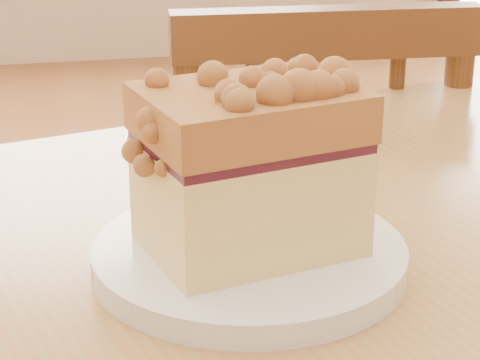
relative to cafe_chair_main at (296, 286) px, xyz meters
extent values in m
cube|color=olive|center=(-0.12, -0.57, 0.30)|extent=(1.27, 1.00, 0.04)
cube|color=#5C2F19|center=(0.00, 0.04, -0.02)|extent=(0.41, 0.41, 0.04)
cylinder|color=#5C2F19|center=(0.17, 0.18, -0.24)|extent=(0.03, 0.03, 0.39)
cylinder|color=#5C2F19|center=(0.15, -0.15, 0.19)|extent=(0.03, 0.03, 0.42)
cylinder|color=#5C2F19|center=(-0.16, -0.13, 0.19)|extent=(0.03, 0.03, 0.42)
cube|color=#5C2F19|center=(-0.01, -0.14, 0.38)|extent=(0.35, 0.06, 0.05)
cylinder|color=#5C2F19|center=(0.07, -0.14, 0.18)|extent=(0.02, 0.02, 0.37)
cylinder|color=#5C2F19|center=(-0.01, -0.14, 0.18)|extent=(0.02, 0.02, 0.37)
cylinder|color=#5C2F19|center=(-0.09, -0.13, 0.18)|extent=(0.02, 0.02, 0.37)
cylinder|color=white|center=(-0.19, -0.55, 0.33)|extent=(0.21, 0.21, 0.02)
cylinder|color=white|center=(-0.19, -0.55, 0.32)|extent=(0.15, 0.15, 0.01)
cube|color=#F3C989|center=(-0.19, -0.55, 0.37)|extent=(0.15, 0.13, 0.07)
cube|color=#401223|center=(-0.19, -0.55, 0.41)|extent=(0.15, 0.13, 0.01)
cube|color=#A87334|center=(-0.19, -0.55, 0.43)|extent=(0.16, 0.13, 0.03)
sphere|color=#A87334|center=(-0.18, -0.52, 0.45)|extent=(0.02, 0.02, 0.02)
sphere|color=#A87334|center=(-0.17, -0.55, 0.45)|extent=(0.01, 0.01, 0.01)
sphere|color=#A87334|center=(-0.15, -0.58, 0.45)|extent=(0.03, 0.03, 0.03)
sphere|color=#A87334|center=(-0.18, -0.52, 0.45)|extent=(0.02, 0.02, 0.02)
sphere|color=#A87334|center=(-0.16, -0.53, 0.45)|extent=(0.02, 0.02, 0.02)
sphere|color=#A87334|center=(-0.17, -0.56, 0.45)|extent=(0.01, 0.01, 0.01)
sphere|color=#A87334|center=(-0.16, -0.52, 0.45)|extent=(0.02, 0.02, 0.02)
sphere|color=#A87334|center=(-0.19, -0.54, 0.45)|extent=(0.02, 0.02, 0.02)
sphere|color=#A87334|center=(-0.22, -0.59, 0.45)|extent=(0.02, 0.02, 0.02)
sphere|color=#A87334|center=(-0.15, -0.52, 0.45)|extent=(0.01, 0.01, 0.01)
sphere|color=#A87334|center=(-0.23, -0.55, 0.45)|extent=(0.02, 0.02, 0.02)
sphere|color=#A87334|center=(-0.24, -0.56, 0.45)|extent=(0.02, 0.02, 0.02)
sphere|color=#A87334|center=(-0.23, -0.55, 0.45)|extent=(0.02, 0.02, 0.02)
sphere|color=#A87334|center=(-0.13, -0.55, 0.45)|extent=(0.01, 0.01, 0.01)
sphere|color=#A87334|center=(-0.20, -0.57, 0.45)|extent=(0.02, 0.02, 0.02)
sphere|color=#A87334|center=(-0.15, -0.51, 0.45)|extent=(0.02, 0.02, 0.02)
sphere|color=#A87334|center=(-0.25, -0.58, 0.40)|extent=(0.01, 0.01, 0.01)
sphere|color=#A87334|center=(-0.25, -0.60, 0.42)|extent=(0.01, 0.01, 0.01)
sphere|color=#A87334|center=(-0.26, -0.54, 0.42)|extent=(0.02, 0.02, 0.02)
sphere|color=#A87334|center=(-0.26, -0.54, 0.42)|extent=(0.02, 0.02, 0.02)
sphere|color=#A87334|center=(-0.26, -0.55, 0.40)|extent=(0.02, 0.02, 0.02)
sphere|color=#A87334|center=(-0.26, -0.57, 0.43)|extent=(0.01, 0.01, 0.01)
camera|label=1|loc=(-0.32, -1.11, 0.61)|focal=70.00mm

